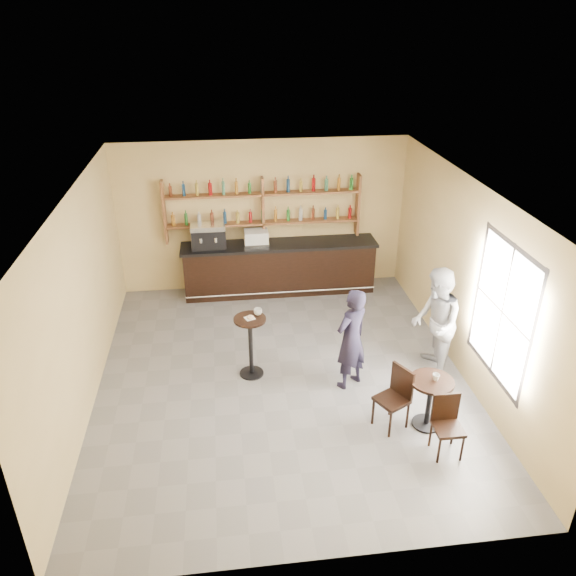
{
  "coord_description": "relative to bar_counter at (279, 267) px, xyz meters",
  "views": [
    {
      "loc": [
        -0.86,
        -7.66,
        5.57
      ],
      "look_at": [
        0.2,
        0.8,
        1.25
      ],
      "focal_mm": 35.0,
      "sensor_mm": 36.0,
      "label": 1
    }
  ],
  "objects": [
    {
      "name": "wall_left",
      "position": [
        -3.31,
        -3.15,
        1.05
      ],
      "size": [
        0.0,
        7.0,
        7.0
      ],
      "primitive_type": "plane",
      "rotation": [
        1.57,
        0.0,
        1.57
      ],
      "color": "tan",
      "rests_on": "floor"
    },
    {
      "name": "donut",
      "position": [
        -0.8,
        -3.02,
        0.55
      ],
      "size": [
        0.13,
        0.13,
        0.04
      ],
      "primitive_type": "torus",
      "rotation": [
        0.0,
        0.0,
        0.13
      ],
      "color": "#C18246",
      "rests_on": "napkin"
    },
    {
      "name": "pedestal_table",
      "position": [
        -0.81,
        -3.01,
        -0.01
      ],
      "size": [
        0.67,
        0.67,
        1.08
      ],
      "primitive_type": null,
      "rotation": [
        0.0,
        0.0,
        -0.35
      ],
      "color": "black",
      "rests_on": "floor"
    },
    {
      "name": "ceiling",
      "position": [
        -0.31,
        -3.15,
        2.65
      ],
      "size": [
        7.0,
        7.0,
        0.0
      ],
      "primitive_type": "plane",
      "rotation": [
        3.14,
        0.0,
        0.0
      ],
      "color": "white",
      "rests_on": "wall_back"
    },
    {
      "name": "window_pane",
      "position": [
        2.68,
        -4.35,
        1.15
      ],
      "size": [
        0.0,
        2.0,
        2.0
      ],
      "primitive_type": "plane",
      "rotation": [
        1.57,
        0.0,
        -1.57
      ],
      "color": "white",
      "rests_on": "wall_right"
    },
    {
      "name": "floor",
      "position": [
        -0.31,
        -3.15,
        -0.55
      ],
      "size": [
        7.0,
        7.0,
        0.0
      ],
      "primitive_type": "plane",
      "color": "slate",
      "rests_on": "ground"
    },
    {
      "name": "patron_second",
      "position": [
        2.18,
        -3.31,
        0.39
      ],
      "size": [
        0.9,
        1.06,
        1.9
      ],
      "primitive_type": "imported",
      "rotation": [
        0.0,
        0.0,
        -1.79
      ],
      "color": "#AEAEB4",
      "rests_on": "floor"
    },
    {
      "name": "cup_pedestal",
      "position": [
        -0.67,
        -2.91,
        0.58
      ],
      "size": [
        0.15,
        0.15,
        0.11
      ],
      "primitive_type": "imported",
      "rotation": [
        0.0,
        0.0,
        0.13
      ],
      "color": "white",
      "rests_on": "pedestal_table"
    },
    {
      "name": "window_frame",
      "position": [
        2.68,
        -4.35,
        1.15
      ],
      "size": [
        0.04,
        1.7,
        2.1
      ],
      "primitive_type": null,
      "color": "black",
      "rests_on": "wall_right"
    },
    {
      "name": "bar_counter",
      "position": [
        0.0,
        0.0,
        0.0
      ],
      "size": [
        4.09,
        0.8,
        1.11
      ],
      "primitive_type": null,
      "color": "black",
      "rests_on": "floor"
    },
    {
      "name": "pastry_case",
      "position": [
        -0.48,
        0.0,
        0.71
      ],
      "size": [
        0.51,
        0.4,
        0.3
      ],
      "primitive_type": null,
      "rotation": [
        0.0,
        0.0,
        -0.0
      ],
      "color": "silver",
      "rests_on": "bar_counter"
    },
    {
      "name": "espresso_machine",
      "position": [
        -1.46,
        0.0,
        0.8
      ],
      "size": [
        0.71,
        0.47,
        0.49
      ],
      "primitive_type": null,
      "rotation": [
        0.0,
        0.0,
        0.04
      ],
      "color": "black",
      "rests_on": "bar_counter"
    },
    {
      "name": "wall_front",
      "position": [
        -0.31,
        -6.65,
        1.05
      ],
      "size": [
        7.0,
        0.0,
        7.0
      ],
      "primitive_type": "plane",
      "rotation": [
        -1.57,
        0.0,
        0.0
      ],
      "color": "tan",
      "rests_on": "floor"
    },
    {
      "name": "wall_back",
      "position": [
        -0.31,
        0.35,
        1.05
      ],
      "size": [
        7.0,
        0.0,
        7.0
      ],
      "primitive_type": "plane",
      "rotation": [
        1.57,
        0.0,
        0.0
      ],
      "color": "tan",
      "rests_on": "floor"
    },
    {
      "name": "shelf_unit",
      "position": [
        -0.31,
        0.22,
        1.26
      ],
      "size": [
        4.0,
        0.26,
        1.4
      ],
      "primitive_type": null,
      "color": "brown",
      "rests_on": "wall_back"
    },
    {
      "name": "man_main",
      "position": [
        0.75,
        -3.48,
        0.31
      ],
      "size": [
        0.75,
        0.7,
        1.73
      ],
      "primitive_type": "imported",
      "rotation": [
        0.0,
        0.0,
        3.75
      ],
      "color": "black",
      "rests_on": "floor"
    },
    {
      "name": "chair_south",
      "position": [
        1.72,
        -5.2,
        -0.11
      ],
      "size": [
        0.38,
        0.38,
        0.89
      ],
      "primitive_type": null,
      "rotation": [
        0.0,
        0.0,
        0.0
      ],
      "color": "black",
      "rests_on": "floor"
    },
    {
      "name": "napkin",
      "position": [
        -0.81,
        -3.01,
        0.53
      ],
      "size": [
        0.19,
        0.19,
        0.0
      ],
      "primitive_type": "cube",
      "rotation": [
        0.0,
        0.0,
        0.37
      ],
      "color": "white",
      "rests_on": "pedestal_table"
    },
    {
      "name": "chair_west",
      "position": [
        1.12,
        -4.55,
        -0.08
      ],
      "size": [
        0.56,
        0.56,
        0.96
      ],
      "primitive_type": null,
      "rotation": [
        0.0,
        0.0,
        -1.08
      ],
      "color": "black",
      "rests_on": "floor"
    },
    {
      "name": "cup_cafe",
      "position": [
        1.72,
        -4.6,
        0.3
      ],
      "size": [
        0.12,
        0.12,
        0.1
      ],
      "primitive_type": "imported",
      "rotation": [
        0.0,
        0.0,
        0.2
      ],
      "color": "white",
      "rests_on": "cafe_table"
    },
    {
      "name": "cafe_table",
      "position": [
        1.67,
        -4.6,
        -0.15
      ],
      "size": [
        0.79,
        0.79,
        0.8
      ],
      "primitive_type": null,
      "rotation": [
        0.0,
        0.0,
        0.29
      ],
      "color": "black",
      "rests_on": "floor"
    },
    {
      "name": "liquor_bottles",
      "position": [
        -0.31,
        0.22,
        1.43
      ],
      "size": [
        3.68,
        0.1,
        1.0
      ],
      "primitive_type": null,
      "color": "#8C5919",
      "rests_on": "shelf_unit"
    },
    {
      "name": "wall_right",
      "position": [
        2.69,
        -3.15,
        1.05
      ],
      "size": [
        0.0,
        7.0,
        7.0
      ],
      "primitive_type": "plane",
      "rotation": [
        1.57,
        0.0,
        -1.57
      ],
      "color": "tan",
      "rests_on": "floor"
    }
  ]
}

